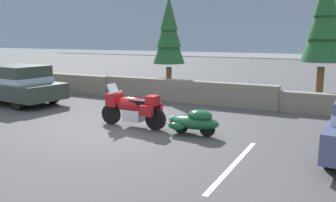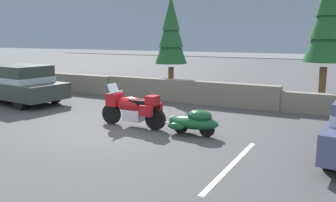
{
  "view_description": "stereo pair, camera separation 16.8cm",
  "coord_description": "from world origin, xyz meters",
  "px_view_note": "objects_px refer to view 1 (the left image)",
  "views": [
    {
      "loc": [
        6.28,
        -8.85,
        2.79
      ],
      "look_at": [
        1.39,
        0.73,
        0.85
      ],
      "focal_mm": 37.93,
      "sensor_mm": 36.0,
      "label": 1
    },
    {
      "loc": [
        6.43,
        -8.78,
        2.79
      ],
      "look_at": [
        1.39,
        0.73,
        0.85
      ],
      "focal_mm": 37.93,
      "sensor_mm": 36.0,
      "label": 2
    }
  ],
  "objects_px": {
    "suv_at_left_edge": "(14,84)",
    "pine_tree_secondary": "(169,34)",
    "touring_motorcycle": "(132,107)",
    "car_shaped_trailer": "(194,121)",
    "pine_tree_tall": "(325,21)"
  },
  "relations": [
    {
      "from": "suv_at_left_edge",
      "to": "pine_tree_secondary",
      "type": "bearing_deg",
      "value": 45.53
    },
    {
      "from": "touring_motorcycle",
      "to": "suv_at_left_edge",
      "type": "bearing_deg",
      "value": 170.14
    },
    {
      "from": "car_shaped_trailer",
      "to": "suv_at_left_edge",
      "type": "distance_m",
      "value": 8.88
    },
    {
      "from": "pine_tree_tall",
      "to": "suv_at_left_edge",
      "type": "bearing_deg",
      "value": -154.8
    },
    {
      "from": "car_shaped_trailer",
      "to": "pine_tree_secondary",
      "type": "height_order",
      "value": "pine_tree_secondary"
    },
    {
      "from": "pine_tree_tall",
      "to": "pine_tree_secondary",
      "type": "bearing_deg",
      "value": -175.7
    },
    {
      "from": "pine_tree_secondary",
      "to": "touring_motorcycle",
      "type": "bearing_deg",
      "value": -73.44
    },
    {
      "from": "touring_motorcycle",
      "to": "suv_at_left_edge",
      "type": "height_order",
      "value": "suv_at_left_edge"
    },
    {
      "from": "car_shaped_trailer",
      "to": "pine_tree_secondary",
      "type": "xyz_separation_m",
      "value": [
        -3.92,
        6.11,
        2.55
      ]
    },
    {
      "from": "car_shaped_trailer",
      "to": "suv_at_left_edge",
      "type": "bearing_deg",
      "value": 172.51
    },
    {
      "from": "touring_motorcycle",
      "to": "pine_tree_tall",
      "type": "distance_m",
      "value": 8.72
    },
    {
      "from": "car_shaped_trailer",
      "to": "pine_tree_tall",
      "type": "xyz_separation_m",
      "value": [
        2.82,
        6.62,
        3.03
      ]
    },
    {
      "from": "car_shaped_trailer",
      "to": "pine_tree_secondary",
      "type": "distance_m",
      "value": 7.7
    },
    {
      "from": "touring_motorcycle",
      "to": "pine_tree_secondary",
      "type": "distance_m",
      "value": 6.8
    },
    {
      "from": "car_shaped_trailer",
      "to": "suv_at_left_edge",
      "type": "xyz_separation_m",
      "value": [
        -8.79,
        1.15,
        0.43
      ]
    }
  ]
}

